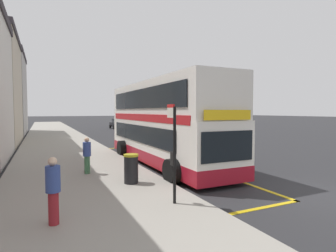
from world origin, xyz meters
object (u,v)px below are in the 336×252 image
Objects in this scene: parked_car_black_across at (118,124)px; bus_stop_sign at (173,146)px; parked_car_maroon_far at (141,127)px; litter_bin at (131,169)px; pedestrian_waiting_near_sign at (53,188)px; double_decker_bus at (163,126)px; pedestrian_further_back at (87,154)px.

bus_stop_sign is at bearing -102.74° from parked_car_black_across.
parked_car_maroon_far is 3.82× the size of litter_bin.
double_decker_bus is at bearing 48.72° from pedestrian_waiting_near_sign.
bus_stop_sign is 37.39m from parked_car_black_across.
bus_stop_sign is 2.65× the size of litter_bin.
pedestrian_further_back is (-9.55, -31.60, 0.19)m from parked_car_black_across.
double_decker_bus reaches higher than litter_bin.
pedestrian_further_back is (-4.23, -1.44, -1.08)m from double_decker_bus.
bus_stop_sign reaches higher than pedestrian_further_back.
bus_stop_sign is 2.92m from litter_bin.
bus_stop_sign is 0.69× the size of parked_car_black_across.
pedestrian_further_back is 2.65m from litter_bin.
double_decker_bus is at bearing 68.75° from bus_stop_sign.
bus_stop_sign is 5.32m from pedestrian_further_back.
bus_stop_sign reaches higher than litter_bin.
bus_stop_sign is at bearing -79.74° from litter_bin.
pedestrian_further_back is at bearing -107.50° from parked_car_black_across.
pedestrian_waiting_near_sign is at bearing -134.80° from litter_bin.
double_decker_bus reaches higher than pedestrian_further_back.
litter_bin is at bearing 45.20° from pedestrian_waiting_near_sign.
parked_car_maroon_far is (5.40, 19.06, -1.27)m from double_decker_bus.
bus_stop_sign is at bearing 3.23° from pedestrian_waiting_near_sign.
bus_stop_sign is (-2.48, -6.39, -0.24)m from double_decker_bus.
parked_car_black_across is (7.81, 36.55, -1.03)m from bus_stop_sign.
bus_stop_sign reaches higher than parked_car_black_across.
parked_car_black_across is at bearing 73.19° from pedestrian_waiting_near_sign.
litter_bin is (-0.48, 2.64, -1.14)m from bus_stop_sign.
parked_car_black_across is at bearing 79.99° from double_decker_bus.
parked_car_maroon_far is 2.58× the size of pedestrian_waiting_near_sign.
parked_car_black_across is 3.82× the size of litter_bin.
pedestrian_waiting_near_sign is 5.36m from pedestrian_further_back.
parked_car_maroon_far is 2.66× the size of pedestrian_further_back.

